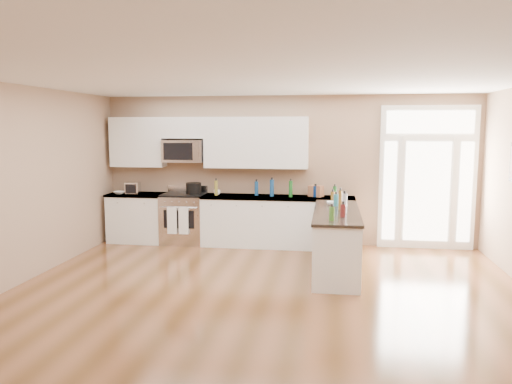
# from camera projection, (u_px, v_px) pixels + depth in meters

# --- Properties ---
(ground) EXTENTS (8.00, 8.00, 0.00)m
(ground) POSITION_uv_depth(u_px,v_px,m) (255.00, 322.00, 5.69)
(ground) COLOR brown
(room_shell) EXTENTS (8.00, 8.00, 8.00)m
(room_shell) POSITION_uv_depth(u_px,v_px,m) (255.00, 173.00, 5.47)
(room_shell) COLOR #9F8065
(room_shell) RESTS_ON ground
(back_cabinet_left) EXTENTS (1.10, 0.66, 0.94)m
(back_cabinet_left) POSITION_uv_depth(u_px,v_px,m) (138.00, 219.00, 9.68)
(back_cabinet_left) COLOR white
(back_cabinet_left) RESTS_ON ground
(back_cabinet_right) EXTENTS (2.85, 0.66, 0.94)m
(back_cabinet_right) POSITION_uv_depth(u_px,v_px,m) (277.00, 223.00, 9.28)
(back_cabinet_right) COLOR white
(back_cabinet_right) RESTS_ON ground
(peninsula_cabinet) EXTENTS (0.69, 2.32, 0.94)m
(peninsula_cabinet) POSITION_uv_depth(u_px,v_px,m) (336.00, 243.00, 7.70)
(peninsula_cabinet) COLOR white
(peninsula_cabinet) RESTS_ON ground
(upper_cabinet_left) EXTENTS (1.04, 0.33, 0.95)m
(upper_cabinet_left) POSITION_uv_depth(u_px,v_px,m) (138.00, 142.00, 9.64)
(upper_cabinet_left) COLOR white
(upper_cabinet_left) RESTS_ON room_shell
(upper_cabinet_right) EXTENTS (1.94, 0.33, 0.95)m
(upper_cabinet_right) POSITION_uv_depth(u_px,v_px,m) (256.00, 143.00, 9.29)
(upper_cabinet_right) COLOR white
(upper_cabinet_right) RESTS_ON room_shell
(upper_cabinet_short) EXTENTS (0.82, 0.33, 0.40)m
(upper_cabinet_short) POSITION_uv_depth(u_px,v_px,m) (184.00, 128.00, 9.46)
(upper_cabinet_short) COLOR white
(upper_cabinet_short) RESTS_ON room_shell
(microwave) EXTENTS (0.78, 0.41, 0.42)m
(microwave) POSITION_uv_depth(u_px,v_px,m) (184.00, 151.00, 9.48)
(microwave) COLOR silver
(microwave) RESTS_ON room_shell
(entry_door) EXTENTS (1.70, 0.10, 2.60)m
(entry_door) POSITION_uv_depth(u_px,v_px,m) (427.00, 178.00, 9.02)
(entry_door) COLOR white
(entry_door) RESTS_ON ground
(kitchen_range) EXTENTS (0.80, 0.71, 1.08)m
(kitchen_range) POSITION_uv_depth(u_px,v_px,m) (184.00, 218.00, 9.54)
(kitchen_range) COLOR silver
(kitchen_range) RESTS_ON ground
(stockpot) EXTENTS (0.36, 0.36, 0.22)m
(stockpot) POSITION_uv_depth(u_px,v_px,m) (194.00, 188.00, 9.50)
(stockpot) COLOR black
(stockpot) RESTS_ON kitchen_range
(toaster_oven) EXTENTS (0.27, 0.22, 0.22)m
(toaster_oven) POSITION_uv_depth(u_px,v_px,m) (133.00, 188.00, 9.57)
(toaster_oven) COLOR silver
(toaster_oven) RESTS_ON back_cabinet_left
(cardboard_box) EXTENTS (0.30, 0.27, 0.20)m
(cardboard_box) POSITION_uv_depth(u_px,v_px,m) (316.00, 191.00, 9.19)
(cardboard_box) COLOR brown
(cardboard_box) RESTS_ON back_cabinet_right
(bowl_left) EXTENTS (0.23, 0.23, 0.05)m
(bowl_left) POSITION_uv_depth(u_px,v_px,m) (119.00, 193.00, 9.54)
(bowl_left) COLOR white
(bowl_left) RESTS_ON back_cabinet_left
(bowl_peninsula) EXTENTS (0.25, 0.25, 0.06)m
(bowl_peninsula) POSITION_uv_depth(u_px,v_px,m) (332.00, 203.00, 8.18)
(bowl_peninsula) COLOR white
(bowl_peninsula) RESTS_ON peninsula_cabinet
(cup_counter) EXTENTS (0.14, 0.14, 0.10)m
(cup_counter) POSITION_uv_depth(u_px,v_px,m) (217.00, 192.00, 9.42)
(cup_counter) COLOR white
(cup_counter) RESTS_ON back_cabinet_right
(counter_bottles) EXTENTS (2.40, 2.43, 0.31)m
(counter_bottles) POSITION_uv_depth(u_px,v_px,m) (306.00, 196.00, 8.40)
(counter_bottles) COLOR #19591E
(counter_bottles) RESTS_ON back_cabinet_right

